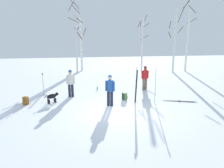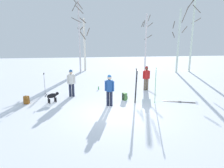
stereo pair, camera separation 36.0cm
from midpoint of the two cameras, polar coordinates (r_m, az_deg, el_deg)
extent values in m
plane|color=white|center=(9.95, 2.19, -7.96)|extent=(60.00, 60.00, 0.00)
cylinder|color=#1E2338|center=(10.60, 0.71, -4.28)|extent=(0.16, 0.16, 0.82)
cylinder|color=#1E2338|center=(10.64, -0.24, -4.21)|extent=(0.16, 0.16, 0.82)
cylinder|color=#1E478C|center=(10.43, 0.24, -0.46)|extent=(0.34, 0.34, 0.62)
sphere|color=beige|center=(10.34, 0.24, 1.80)|extent=(0.22, 0.22, 0.22)
sphere|color=#265999|center=(10.33, 0.24, 2.13)|extent=(0.21, 0.21, 0.21)
cylinder|color=#1E478C|center=(10.38, 1.36, -0.63)|extent=(0.10, 0.10, 0.56)
cylinder|color=#1E478C|center=(10.48, -0.88, -0.50)|extent=(0.10, 0.10, 0.56)
cylinder|color=#72604C|center=(14.07, 10.23, -0.15)|extent=(0.16, 0.16, 0.82)
cylinder|color=#72604C|center=(14.12, 10.92, -0.12)|extent=(0.16, 0.16, 0.82)
cylinder|color=red|center=(13.95, 10.69, 2.75)|extent=(0.34, 0.34, 0.62)
sphere|color=brown|center=(13.89, 10.77, 4.45)|extent=(0.22, 0.22, 0.22)
sphere|color=#B22626|center=(13.88, 10.78, 4.70)|extent=(0.21, 0.21, 0.21)
cylinder|color=red|center=(13.89, 9.87, 2.65)|extent=(0.10, 0.10, 0.56)
cylinder|color=red|center=(14.03, 11.50, 2.68)|extent=(0.10, 0.10, 0.56)
cylinder|color=#1E2338|center=(12.55, -10.42, -1.75)|extent=(0.16, 0.16, 0.82)
cylinder|color=#1E2338|center=(12.55, -11.25, -1.78)|extent=(0.16, 0.16, 0.82)
cylinder|color=silver|center=(12.39, -10.98, 1.46)|extent=(0.34, 0.34, 0.62)
sphere|color=beige|center=(12.31, -11.06, 3.37)|extent=(0.22, 0.22, 0.22)
sphere|color=#265999|center=(12.31, -11.07, 3.65)|extent=(0.21, 0.21, 0.21)
cylinder|color=silver|center=(12.40, -10.00, 1.41)|extent=(0.10, 0.10, 0.56)
cylinder|color=silver|center=(12.40, -11.94, 1.33)|extent=(0.10, 0.10, 0.56)
ellipsoid|color=black|center=(11.59, -16.21, -3.29)|extent=(0.62, 0.53, 0.26)
sphere|color=black|center=(11.73, -14.78, -2.68)|extent=(0.18, 0.18, 0.18)
ellipsoid|color=black|center=(11.76, -14.51, -2.72)|extent=(0.12, 0.11, 0.06)
cylinder|color=black|center=(11.42, -17.79, -3.21)|extent=(0.18, 0.14, 0.17)
cylinder|color=black|center=(11.82, -15.47, -4.29)|extent=(0.07, 0.07, 0.28)
cylinder|color=black|center=(11.69, -15.11, -4.46)|extent=(0.07, 0.07, 0.28)
cylinder|color=black|center=(11.65, -17.16, -4.65)|extent=(0.07, 0.07, 0.28)
cylinder|color=black|center=(11.52, -16.81, -4.83)|extent=(0.07, 0.07, 0.28)
cube|color=green|center=(11.29, 13.42, -0.66)|extent=(0.11, 0.19, 1.92)
cube|color=green|center=(11.10, 13.69, 4.37)|extent=(0.04, 0.06, 0.10)
cube|color=green|center=(11.23, 13.39, -0.73)|extent=(0.11, 0.19, 1.92)
cube|color=green|center=(11.04, 13.66, 4.32)|extent=(0.04, 0.06, 0.10)
cube|color=black|center=(11.02, 7.85, -0.77)|extent=(0.07, 0.20, 1.92)
cube|color=black|center=(10.83, 8.01, 4.36)|extent=(0.03, 0.06, 0.10)
cube|color=black|center=(10.97, 8.00, -0.84)|extent=(0.07, 0.20, 1.92)
cube|color=black|center=(10.78, 8.17, 4.32)|extent=(0.03, 0.06, 0.10)
cube|color=black|center=(12.01, 19.73, -4.99)|extent=(1.70, 0.67, 0.02)
cube|color=#333338|center=(12.01, 19.98, -4.89)|extent=(0.13, 0.10, 0.03)
cube|color=black|center=(12.10, 19.67, -4.84)|extent=(1.70, 0.67, 0.02)
cube|color=#333338|center=(12.10, 19.92, -4.75)|extent=(0.13, 0.10, 0.03)
cylinder|color=#B2B2BC|center=(13.43, -18.22, -0.09)|extent=(0.02, 0.10, 1.33)
cylinder|color=black|center=(13.30, -18.44, 2.92)|extent=(0.04, 0.04, 0.10)
cylinder|color=black|center=(13.57, -18.04, -2.55)|extent=(0.07, 0.07, 0.01)
cylinder|color=#B2B2BC|center=(13.30, -18.32, -0.22)|extent=(0.02, 0.10, 1.33)
cylinder|color=black|center=(13.17, -18.54, 2.82)|extent=(0.04, 0.04, 0.10)
cylinder|color=black|center=(13.45, -18.14, -2.70)|extent=(0.07, 0.07, 0.01)
cube|color=#4C7F3F|center=(11.70, 4.55, -3.62)|extent=(0.29, 0.32, 0.44)
cube|color=#4C7F3F|center=(11.79, 5.06, -3.83)|extent=(0.13, 0.20, 0.20)
cube|color=black|center=(11.58, 4.30, -3.80)|extent=(0.04, 0.04, 0.37)
cube|color=black|center=(11.69, 3.89, -3.63)|extent=(0.04, 0.04, 0.37)
cube|color=#99591E|center=(11.94, -22.79, -4.28)|extent=(0.31, 0.28, 0.44)
cube|color=#99591E|center=(11.86, -23.12, -4.76)|extent=(0.20, 0.12, 0.20)
cube|color=black|center=(12.07, -22.76, -4.10)|extent=(0.04, 0.03, 0.37)
cube|color=black|center=(11.99, -22.20, -4.15)|extent=(0.04, 0.03, 0.37)
cylinder|color=green|center=(14.11, -3.21, -1.22)|extent=(0.07, 0.07, 0.20)
cylinder|color=black|center=(14.08, -3.21, -0.77)|extent=(0.05, 0.05, 0.02)
cylinder|color=silver|center=(21.68, -8.99, 13.80)|extent=(0.18, 0.18, 7.85)
cylinder|color=brown|center=(21.27, -9.79, 17.81)|extent=(1.05, 0.51, 0.59)
cylinder|color=brown|center=(21.80, -10.29, 22.64)|extent=(0.49, 0.74, 0.69)
cylinder|color=brown|center=(21.47, -9.02, 20.62)|extent=(0.87, 0.24, 0.84)
cylinder|color=brown|center=(22.15, -10.42, 21.17)|extent=(0.52, 0.91, 0.99)
cylinder|color=brown|center=(21.66, -8.87, 21.64)|extent=(0.61, 0.38, 0.72)
cylinder|color=silver|center=(22.60, -7.52, 11.17)|extent=(0.24, 0.24, 5.77)
cylinder|color=brown|center=(22.26, -8.32, 18.05)|extent=(0.93, 0.54, 0.79)
cylinder|color=brown|center=(22.18, -8.39, 14.29)|extent=(0.92, 0.69, 1.29)
cylinder|color=brown|center=(22.76, -6.52, 14.80)|extent=(0.40, 0.93, 0.83)
cylinder|color=brown|center=(22.84, -8.66, 15.35)|extent=(0.56, 0.86, 0.65)
cylinder|color=silver|center=(22.95, 10.24, 11.71)|extent=(0.18, 0.18, 6.26)
cylinder|color=brown|center=(23.05, 9.78, 16.94)|extent=(0.33, 0.54, 0.74)
cylinder|color=brown|center=(23.27, 11.44, 16.47)|extent=(0.35, 0.95, 0.44)
cylinder|color=brown|center=(23.16, 11.22, 18.34)|extent=(0.10, 0.62, 0.62)
cylinder|color=brown|center=(23.36, 10.90, 13.18)|extent=(0.71, 0.77, 0.56)
cylinder|color=brown|center=(23.09, 9.34, 16.78)|extent=(0.50, 0.82, 0.64)
cylinder|color=silver|center=(22.31, 19.19, 11.59)|extent=(0.20, 0.20, 6.57)
cylinder|color=brown|center=(22.40, 17.98, 16.06)|extent=(0.68, 1.07, 0.82)
cylinder|color=brown|center=(22.18, 17.88, 13.47)|extent=(0.32, 1.15, 0.63)
cylinder|color=brown|center=(22.55, 20.74, 14.55)|extent=(0.14, 1.13, 0.64)
cylinder|color=brown|center=(22.65, 20.79, 18.00)|extent=(0.10, 0.99, 1.28)
cylinder|color=silver|center=(23.43, 22.69, 13.09)|extent=(0.20, 0.20, 8.00)
cylinder|color=brown|center=(23.95, 23.67, 16.47)|extent=(0.58, 0.97, 0.56)
cylinder|color=brown|center=(24.01, 22.27, 20.64)|extent=(1.05, 0.53, 1.22)
cylinder|color=brown|center=(23.22, 23.84, 19.34)|extent=(0.95, 0.09, 0.81)
cylinder|color=brown|center=(24.02, 22.47, 20.83)|extent=(0.97, 0.41, 0.96)
camera|label=1|loc=(0.18, -89.09, 0.21)|focal=31.47mm
camera|label=2|loc=(0.18, 90.91, -0.21)|focal=31.47mm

